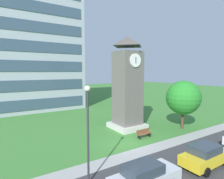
% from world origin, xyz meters
% --- Properties ---
extents(ground_plane, '(160.00, 160.00, 0.00)m').
position_xyz_m(ground_plane, '(0.00, 0.00, 0.00)').
color(ground_plane, '#3D7A33').
extents(street_asphalt, '(120.00, 7.20, 0.01)m').
position_xyz_m(street_asphalt, '(0.00, -6.59, 0.00)').
color(street_asphalt, '#38383A').
rests_on(street_asphalt, ground).
extents(kerb_strip, '(120.00, 1.60, 0.01)m').
position_xyz_m(kerb_strip, '(0.00, -2.19, 0.00)').
color(kerb_strip, '#9E9E99').
rests_on(kerb_strip, ground).
extents(office_building, '(17.99, 13.43, 28.80)m').
position_xyz_m(office_building, '(-4.67, 25.51, 14.40)').
color(office_building, '#9EA8B2').
rests_on(office_building, ground).
extents(clock_tower, '(3.84, 3.84, 11.38)m').
position_xyz_m(clock_tower, '(3.27, 4.12, 5.12)').
color(clock_tower, '#605B56').
rests_on(clock_tower, ground).
extents(park_bench, '(1.80, 0.50, 0.88)m').
position_xyz_m(park_bench, '(2.69, 0.40, 0.46)').
color(park_bench, brown).
rests_on(park_bench, ground).
extents(street_lamp, '(0.36, 0.36, 6.27)m').
position_xyz_m(street_lamp, '(-5.95, -3.89, 3.86)').
color(street_lamp, '#333338').
rests_on(street_lamp, ground).
extents(tree_by_building, '(4.18, 4.18, 6.01)m').
position_xyz_m(tree_by_building, '(8.94, 0.21, 3.90)').
color(tree_by_building, '#513823').
rests_on(tree_by_building, ground).
extents(parked_car_silver, '(4.56, 1.90, 1.69)m').
position_xyz_m(parked_car_silver, '(-3.45, -6.39, 0.86)').
color(parked_car_silver, silver).
rests_on(parked_car_silver, ground).
extents(parked_car_yellow, '(4.33, 1.96, 1.69)m').
position_xyz_m(parked_car_yellow, '(2.38, -6.73, 0.86)').
color(parked_car_yellow, gold).
rests_on(parked_car_yellow, ground).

